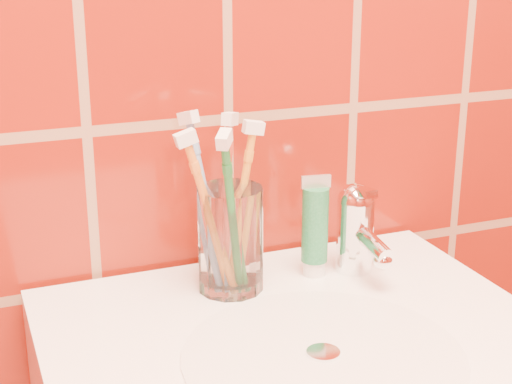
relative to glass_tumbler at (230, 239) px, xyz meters
name	(u,v)px	position (x,y,z in m)	size (l,w,h in m)	color
glass_tumbler	(230,239)	(0.00, 0.00, 0.00)	(0.08, 0.08, 0.13)	white
toothpaste_tube	(315,229)	(0.11, 0.00, 0.00)	(0.04, 0.03, 0.13)	white
faucet	(357,226)	(0.17, -0.01, 0.00)	(0.05, 0.11, 0.12)	white
toothbrush_0	(226,202)	(0.00, 0.02, 0.04)	(0.04, 0.05, 0.22)	#B53826
toothbrush_1	(240,206)	(0.02, 0.01, 0.04)	(0.06, 0.03, 0.22)	orange
toothbrush_2	(211,216)	(-0.03, -0.01, 0.04)	(0.08, 0.03, 0.22)	orange
toothbrush_3	(207,203)	(-0.02, 0.02, 0.04)	(0.05, 0.07, 0.23)	#6D91C3
toothbrush_4	(232,217)	(-0.01, -0.03, 0.04)	(0.06, 0.07, 0.22)	#1D6C2A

